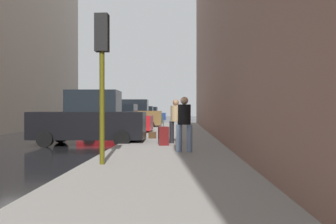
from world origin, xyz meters
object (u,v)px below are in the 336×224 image
at_px(parked_dark_green_sedan, 141,116).
at_px(pedestrian_in_tan_coat, 176,119).
at_px(traffic_light, 102,56).
at_px(parked_blue_sedan, 148,115).
at_px(duffel_bag, 152,135).
at_px(parked_black_suv, 90,120).
at_px(parked_red_hatchback, 117,120).
at_px(rolling_suitcase, 163,136).
at_px(fire_hydrant, 147,126).
at_px(pedestrian_in_jeans, 184,121).
at_px(parked_bronze_suv, 133,115).

xyz_separation_m(parked_dark_green_sedan, pedestrian_in_tan_coat, (3.56, -18.49, 0.26)).
distance_m(parked_dark_green_sedan, traffic_light, 23.67).
distance_m(parked_dark_green_sedan, parked_blue_sedan, 6.15).
xyz_separation_m(traffic_light, pedestrian_in_tan_coat, (1.70, 5.02, -1.65)).
bearing_deg(duffel_bag, parked_dark_green_sedan, 98.54).
bearing_deg(parked_black_suv, parked_dark_green_sedan, 90.00).
distance_m(parked_red_hatchback, duffel_bag, 4.93).
relative_size(parked_dark_green_sedan, rolling_suitcase, 4.10).
distance_m(parked_red_hatchback, rolling_suitcase, 7.77).
height_order(fire_hydrant, pedestrian_in_jeans, pedestrian_in_jeans).
relative_size(parked_black_suv, duffel_bag, 10.57).
distance_m(parked_bronze_suv, duffel_bag, 10.85).
bearing_deg(pedestrian_in_tan_coat, parked_bronze_suv, 105.61).
height_order(parked_red_hatchback, duffel_bag, parked_red_hatchback).
bearing_deg(fire_hydrant, rolling_suitcase, -79.10).
bearing_deg(parked_bronze_suv, parked_black_suv, -90.00).
height_order(parked_black_suv, parked_bronze_suv, same).
relative_size(parked_bronze_suv, rolling_suitcase, 4.46).
bearing_deg(duffel_bag, pedestrian_in_jeans, -73.82).
bearing_deg(pedestrian_in_tan_coat, duffel_bag, 116.90).
xyz_separation_m(parked_black_suv, pedestrian_in_tan_coat, (3.56, -0.63, 0.07)).
xyz_separation_m(traffic_light, duffel_bag, (0.60, 7.20, -2.47)).
relative_size(pedestrian_in_tan_coat, pedestrian_in_jeans, 1.00).
bearing_deg(parked_red_hatchback, duffel_bag, -59.99).
relative_size(pedestrian_in_jeans, duffel_bag, 3.89).
height_order(pedestrian_in_tan_coat, rolling_suitcase, pedestrian_in_tan_coat).
bearing_deg(traffic_light, parked_dark_green_sedan, 94.51).
relative_size(parked_black_suv, parked_red_hatchback, 1.10).
distance_m(parked_blue_sedan, pedestrian_in_jeans, 27.59).
height_order(parked_dark_green_sedan, rolling_suitcase, parked_dark_green_sedan).
relative_size(rolling_suitcase, duffel_bag, 2.36).
xyz_separation_m(parked_black_suv, rolling_suitcase, (3.11, -1.32, -0.54)).
height_order(parked_dark_green_sedan, traffic_light, traffic_light).
relative_size(parked_blue_sedan, pedestrian_in_tan_coat, 2.46).
height_order(parked_bronze_suv, duffel_bag, parked_bronze_suv).
bearing_deg(duffel_bag, rolling_suitcase, -77.13).
bearing_deg(pedestrian_in_jeans, rolling_suitcase, 110.80).
relative_size(parked_bronze_suv, pedestrian_in_jeans, 2.71).
height_order(parked_dark_green_sedan, parked_blue_sedan, same).
bearing_deg(parked_black_suv, parked_red_hatchback, 90.00).
xyz_separation_m(fire_hydrant, pedestrian_in_tan_coat, (1.75, -6.07, 0.61)).
bearing_deg(parked_bronze_suv, traffic_light, -84.04).
bearing_deg(parked_red_hatchback, parked_blue_sedan, 90.00).
bearing_deg(pedestrian_in_tan_coat, parked_dark_green_sedan, 100.88).
distance_m(traffic_light, pedestrian_in_tan_coat, 5.56).
distance_m(parked_blue_sedan, rolling_suitcase, 25.53).
xyz_separation_m(parked_black_suv, duffel_bag, (2.45, 1.55, -0.74)).
xyz_separation_m(parked_dark_green_sedan, traffic_light, (1.85, -23.52, 1.91)).
bearing_deg(parked_dark_green_sedan, traffic_light, -85.49).
distance_m(pedestrian_in_tan_coat, pedestrian_in_jeans, 2.69).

